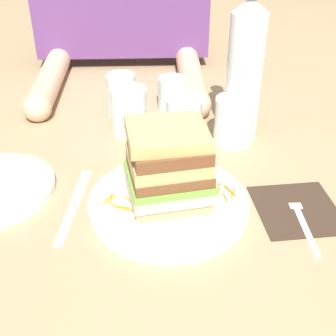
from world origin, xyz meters
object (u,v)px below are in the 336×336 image
object	(u,v)px
knife	(73,207)
empty_tumbler_3	(184,117)
empty_tumbler_0	(129,111)
fork	(301,216)
main_plate	(169,204)
sandwich	(169,167)
water_bottle	(245,70)
empty_tumbler_2	(172,93)
juice_glass	(233,124)
empty_tumbler_1	(121,94)
napkin_dark	(297,209)

from	to	relation	value
knife	empty_tumbler_3	size ratio (longest dim) A/B	2.62
empty_tumbler_0	fork	bearing A→B (deg)	-46.95
main_plate	knife	world-z (taller)	main_plate
sandwich	fork	world-z (taller)	sandwich
water_bottle	empty_tumbler_2	bearing A→B (deg)	133.97
knife	juice_glass	bearing A→B (deg)	35.01
water_bottle	juice_glass	bearing A→B (deg)	-126.01
empty_tumbler_3	knife	bearing A→B (deg)	-129.16
main_plate	empty_tumbler_3	world-z (taller)	empty_tumbler_3
sandwich	empty_tumbler_1	bearing A→B (deg)	104.34
juice_glass	water_bottle	size ratio (longest dim) A/B	0.30
empty_tumbler_2	empty_tumbler_3	world-z (taller)	empty_tumbler_3
water_bottle	empty_tumbler_2	xyz separation A→B (m)	(-0.13, 0.14, -0.10)
sandwich	water_bottle	size ratio (longest dim) A/B	0.45
empty_tumbler_0	sandwich	bearing A→B (deg)	-74.94
main_plate	empty_tumbler_0	distance (m)	0.27
fork	water_bottle	world-z (taller)	water_bottle
napkin_dark	juice_glass	distance (m)	0.24
fork	empty_tumbler_0	bearing A→B (deg)	133.05
juice_glass	water_bottle	world-z (taller)	water_bottle
knife	fork	bearing A→B (deg)	-6.72
empty_tumbler_3	fork	bearing A→B (deg)	-59.78
empty_tumbler_3	empty_tumbler_2	bearing A→B (deg)	98.03
main_plate	juice_glass	world-z (taller)	juice_glass
napkin_dark	empty_tumbler_0	world-z (taller)	empty_tumbler_0
napkin_dark	fork	size ratio (longest dim) A/B	0.83
fork	water_bottle	distance (m)	0.31
fork	knife	xyz separation A→B (m)	(-0.36, 0.04, -0.00)
knife	empty_tumbler_0	distance (m)	0.27
sandwich	knife	distance (m)	0.17
water_bottle	empty_tumbler_1	xyz separation A→B (m)	(-0.24, 0.11, -0.10)
juice_glass	water_bottle	distance (m)	0.11
empty_tumbler_1	empty_tumbler_2	size ratio (longest dim) A/B	1.25
empty_tumbler_1	empty_tumbler_3	world-z (taller)	empty_tumbler_1
fork	empty_tumbler_1	xyz separation A→B (m)	(-0.29, 0.38, 0.04)
napkin_dark	fork	bearing A→B (deg)	-90.27
knife	water_bottle	world-z (taller)	water_bottle
main_plate	knife	size ratio (longest dim) A/B	1.28
sandwich	knife	world-z (taller)	sandwich
empty_tumbler_0	empty_tumbler_2	distance (m)	0.15
main_plate	empty_tumbler_1	bearing A→B (deg)	104.35
main_plate	empty_tumbler_1	distance (m)	0.36
knife	empty_tumbler_0	bearing A→B (deg)	71.49
fork	juice_glass	size ratio (longest dim) A/B	1.79
main_plate	knife	distance (m)	0.15
sandwich	juice_glass	bearing A→B (deg)	57.04
napkin_dark	water_bottle	size ratio (longest dim) A/B	0.44
juice_glass	empty_tumbler_0	xyz separation A→B (m)	(-0.21, 0.05, 0.01)
fork	empty_tumbler_3	size ratio (longest dim) A/B	2.17
knife	empty_tumbler_2	size ratio (longest dim) A/B	2.78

